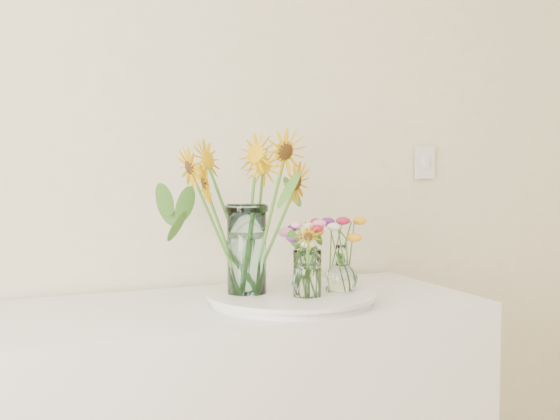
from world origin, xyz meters
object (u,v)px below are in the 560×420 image
object	(u,v)px
mason_jar	(247,250)
small_vase_a	(307,274)
tray	(291,299)
small_vase_c	(306,267)
small_vase_b	(341,269)

from	to	relation	value
mason_jar	small_vase_a	xyz separation A→B (m)	(0.14, -0.11, -0.06)
tray	small_vase_c	xyz separation A→B (m)	(0.09, 0.09, 0.07)
small_vase_a	small_vase_b	distance (m)	0.13
tray	small_vase_a	xyz separation A→B (m)	(0.02, -0.07, 0.08)
tray	small_vase_b	xyz separation A→B (m)	(0.15, -0.03, 0.08)
mason_jar	small_vase_c	bearing A→B (deg)	12.85
mason_jar	small_vase_a	bearing A→B (deg)	-39.27
tray	small_vase_a	size ratio (longest dim) A/B	3.39
mason_jar	small_vase_b	size ratio (longest dim) A/B	1.87
tray	small_vase_c	distance (m)	0.15
tray	small_vase_c	world-z (taller)	small_vase_c
small_vase_a	mason_jar	bearing A→B (deg)	140.73
small_vase_a	small_vase_b	bearing A→B (deg)	16.58
small_vase_a	small_vase_c	xyz separation A→B (m)	(0.07, 0.16, -0.01)
small_vase_b	tray	bearing A→B (deg)	168.75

